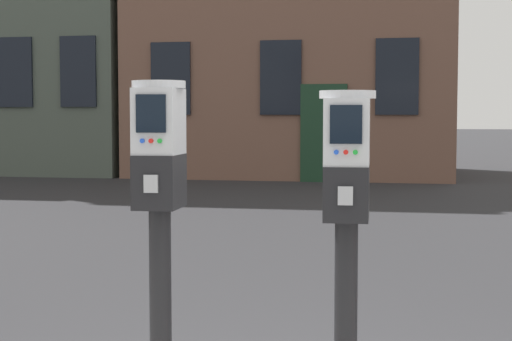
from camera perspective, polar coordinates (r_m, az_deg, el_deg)
parking_meter_near_kerb at (r=3.33m, az=-6.72°, el=-1.53°), size 0.23×0.26×1.45m
parking_meter_twin_adjacent at (r=3.18m, az=6.32°, el=-2.33°), size 0.23×0.26×1.40m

